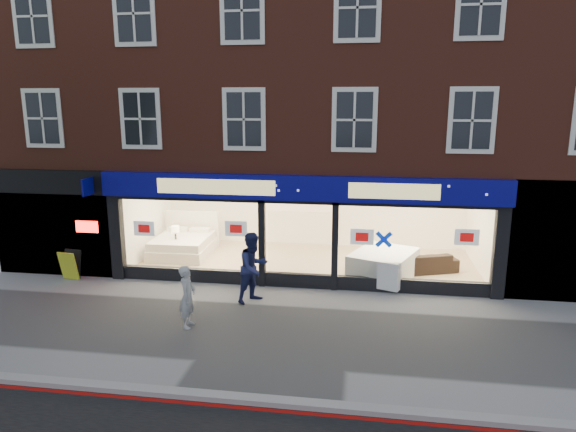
% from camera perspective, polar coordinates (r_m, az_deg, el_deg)
% --- Properties ---
extents(ground, '(120.00, 120.00, 0.00)m').
position_cam_1_polar(ground, '(12.29, -0.80, -12.81)').
color(ground, gray).
rests_on(ground, ground).
extents(kerb_line, '(60.00, 0.10, 0.01)m').
position_cam_1_polar(kerb_line, '(9.63, -4.01, -20.59)').
color(kerb_line, '#8C0A07').
rests_on(kerb_line, ground).
extents(kerb_stone, '(60.00, 0.25, 0.12)m').
position_cam_1_polar(kerb_stone, '(9.76, -3.74, -19.70)').
color(kerb_stone, gray).
rests_on(kerb_stone, ground).
extents(showroom_floor, '(11.00, 4.50, 0.10)m').
position_cam_1_polar(showroom_floor, '(17.12, 2.08, -5.19)').
color(showroom_floor, tan).
rests_on(showroom_floor, ground).
extents(building, '(19.00, 8.26, 10.30)m').
position_cam_1_polar(building, '(18.04, 2.84, 17.01)').
color(building, maroon).
rests_on(building, ground).
extents(display_bed, '(1.96, 2.35, 1.31)m').
position_cam_1_polar(display_bed, '(18.13, -11.51, -3.06)').
color(display_bed, silver).
rests_on(display_bed, showroom_floor).
extents(bedside_table, '(0.51, 0.51, 0.55)m').
position_cam_1_polar(bedside_table, '(17.77, -12.30, -3.72)').
color(bedside_table, brown).
rests_on(bedside_table, showroom_floor).
extents(mattress_stack, '(2.24, 2.48, 0.80)m').
position_cam_1_polar(mattress_stack, '(15.71, 10.54, -5.33)').
color(mattress_stack, silver).
rests_on(mattress_stack, showroom_floor).
extents(sofa, '(2.22, 1.48, 0.60)m').
position_cam_1_polar(sofa, '(16.53, 14.77, -4.99)').
color(sofa, black).
rests_on(sofa, showroom_floor).
extents(a_board, '(0.63, 0.45, 0.90)m').
position_cam_1_polar(a_board, '(16.90, -23.02, -5.03)').
color(a_board, gold).
rests_on(a_board, ground).
extents(pedestrian_grey, '(0.36, 0.55, 1.52)m').
position_cam_1_polar(pedestrian_grey, '(12.54, -11.10, -8.76)').
color(pedestrian_grey, '#A4A8AB').
rests_on(pedestrian_grey, ground).
extents(pedestrian_blue, '(1.14, 1.18, 1.91)m').
position_cam_1_polar(pedestrian_blue, '(13.77, -3.86, -5.71)').
color(pedestrian_blue, '#1C224F').
rests_on(pedestrian_blue, ground).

